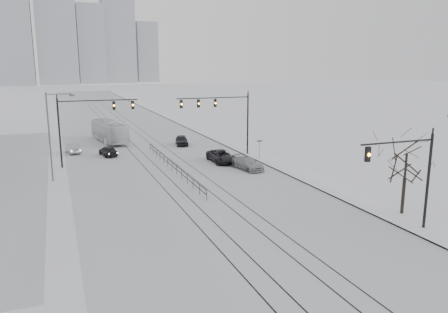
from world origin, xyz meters
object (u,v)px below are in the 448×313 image
Objects in this scene: sedan_sb_inner at (108,151)px; traffic_mast_near at (411,170)px; box_truck at (109,132)px; sedan_nb_far at (182,140)px; sedan_nb_front at (221,156)px; sedan_nb_right at (247,163)px; sedan_sb_outer at (73,148)px; bare_tree at (406,160)px.

traffic_mast_near is at bearing 104.48° from sedan_sb_inner.
sedan_nb_far is at bearing 135.57° from box_truck.
sedan_sb_inner is (-16.54, 34.78, -3.89)m from traffic_mast_near.
box_truck reaches higher than sedan_nb_front.
traffic_mast_near is 21.95m from sedan_nb_right.
traffic_mast_near is at bearing -70.85° from sedan_nb_far.
traffic_mast_near is 1.78× the size of sedan_sb_inner.
sedan_sb_outer is 0.84× the size of sedan_nb_right.
box_truck reaches higher than sedan_nb_far.
sedan_nb_far is (-7.88, 35.87, -3.77)m from bare_tree.
sedan_nb_right is 27.21m from box_truck.
bare_tree is at bearing -84.45° from sedan_nb_right.
traffic_mast_near reaches higher than sedan_nb_right.
sedan_sb_inner is 11.00m from box_truck.
bare_tree is at bearing -66.47° from sedan_nb_far.
sedan_sb_outer is 24.76m from sedan_nb_right.
sedan_nb_far is at bearing 173.86° from sedan_sb_outer.
sedan_sb_inner is 5.53m from sedan_sb_outer.
sedan_sb_inner is 19.24m from sedan_nb_right.
box_truck reaches higher than sedan_nb_right.
sedan_sb_inner is 0.75× the size of sedan_nb_front.
sedan_nb_front is (16.60, -12.42, 0.07)m from sedan_sb_outer.
sedan_nb_right is (-2.67, 21.44, -3.87)m from traffic_mast_near.
traffic_mast_near is 0.61× the size of box_truck.
sedan_nb_far reaches higher than sedan_nb_right.
sedan_sb_inner reaches higher than sedan_sb_outer.
bare_tree is 1.16× the size of sedan_nb_front.
sedan_nb_front is (12.42, -8.81, 0.06)m from sedan_sb_inner.
traffic_mast_near reaches higher than bare_tree.
sedan_nb_front reaches higher than sedan_nb_right.
sedan_sb_inner is 0.93× the size of sedan_nb_far.
traffic_mast_near is 39.44m from sedan_nb_far.
bare_tree is at bearing 115.25° from sedan_sb_outer.
traffic_mast_near reaches higher than box_truck.
sedan_nb_front is at bearing 97.77° from sedan_nb_right.
bare_tree is at bearing 51.24° from traffic_mast_near.
box_truck is at bearing 112.30° from bare_tree.
traffic_mast_near is 1.33× the size of sedan_nb_front.
sedan_nb_front reaches higher than sedan_sb_outer.
bare_tree is 46.18m from box_truck.
sedan_sb_inner is at bearing -148.59° from sedan_nb_far.
traffic_mast_near reaches higher than sedan_nb_far.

